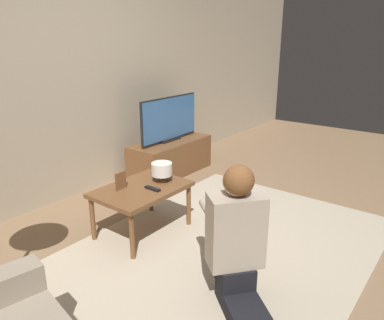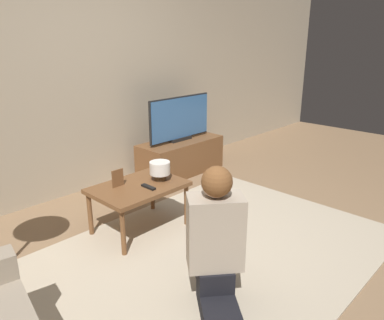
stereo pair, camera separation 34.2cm
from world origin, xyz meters
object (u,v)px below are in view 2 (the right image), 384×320
tv (180,119)px  coffee_table (139,190)px  table_lamp (160,169)px  person_kneeling (216,240)px

tv → coffee_table: (-1.31, -0.81, -0.31)m
tv → table_lamp: bearing=-142.0°
tv → person_kneeling: (-1.58, -1.91, -0.24)m
person_kneeling → table_lamp: (0.48, 1.05, 0.08)m
person_kneeling → table_lamp: bearing=-75.0°
person_kneeling → tv: bearing=-90.0°
table_lamp → coffee_table: bearing=167.7°
person_kneeling → table_lamp: size_ratio=5.09×
coffee_table → tv: bearing=31.8°
coffee_table → person_kneeling: person_kneeling is taller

